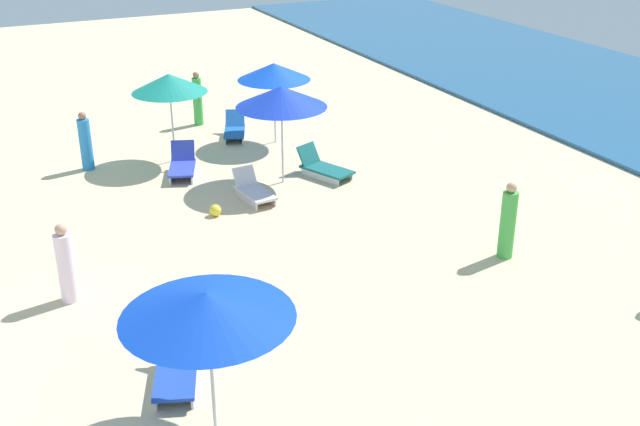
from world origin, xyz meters
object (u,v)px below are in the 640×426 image
lounge_chair_5_0 (235,130)px  beachgoer_4 (198,100)px  lounge_chair_4_0 (253,191)px  lounge_chair_4_1 (323,167)px  beachgoer_6 (508,223)px  beachgoer_5 (66,265)px  umbrella_5 (274,72)px  lounge_chair_3_0 (182,166)px  umbrella_3 (169,83)px  beach_ball_0 (215,210)px  lounge_chair_0_0 (176,370)px  beachgoer_3 (86,143)px  umbrella_0 (207,305)px  umbrella_4 (281,97)px

lounge_chair_5_0 → beachgoer_4: (-1.68, -0.59, 0.55)m
beachgoer_4 → lounge_chair_4_0: bearing=118.6°
lounge_chair_4_1 → beachgoer_6: beachgoer_6 is taller
beachgoer_5 → beachgoer_6: 8.71m
lounge_chair_4_0 → umbrella_5: bearing=54.8°
beachgoer_5 → lounge_chair_4_1: bearing=77.1°
beachgoer_4 → lounge_chair_3_0: bearing=101.1°
lounge_chair_3_0 → beachgoer_4: bearing=87.1°
umbrella_3 → beach_ball_0: 4.47m
lounge_chair_0_0 → lounge_chair_3_0: (-8.65, 2.61, 0.04)m
beachgoer_3 → umbrella_3: bearing=109.3°
beachgoer_6 → beach_ball_0: bearing=15.0°
lounge_chair_4_1 → beachgoer_4: size_ratio=0.98×
umbrella_0 → umbrella_4: bearing=151.3°
lounge_chair_4_1 → beachgoer_5: size_ratio=1.04×
lounge_chair_3_0 → umbrella_3: bearing=104.3°
beachgoer_3 → beachgoer_4: 4.58m
lounge_chair_3_0 → beach_ball_0: lounge_chair_3_0 is taller
beachgoer_6 → umbrella_0: bearing=78.5°
lounge_chair_4_1 → beachgoer_5: (3.67, -7.01, 0.49)m
umbrella_5 → umbrella_0: bearing=-26.3°
umbrella_0 → beachgoer_6: umbrella_0 is taller
lounge_chair_4_0 → beachgoer_3: (-3.85, -3.25, 0.50)m
umbrella_0 → lounge_chair_4_0: bearing=155.4°
umbrella_4 → lounge_chair_4_1: size_ratio=1.54×
umbrella_0 → beachgoer_6: (-2.63, 7.18, -1.32)m
umbrella_0 → beachgoer_5: size_ratio=1.52×
beachgoer_6 → lounge_chair_4_0: bearing=4.4°
lounge_chair_0_0 → lounge_chair_4_0: lounge_chair_4_0 is taller
lounge_chair_3_0 → beachgoer_5: size_ratio=0.95×
umbrella_3 → lounge_chair_4_0: 4.10m
beachgoer_4 → lounge_chair_4_1: bearing=139.9°
lounge_chair_4_1 → umbrella_4: bearing=153.2°
umbrella_4 → umbrella_0: bearing=-28.7°
beachgoer_4 → beachgoer_5: beachgoer_4 is taller
lounge_chair_3_0 → umbrella_0: bearing=-83.6°
lounge_chair_4_0 → beach_ball_0: size_ratio=5.04×
lounge_chair_4_1 → beachgoer_3: size_ratio=1.03×
lounge_chair_4_0 → lounge_chair_5_0: size_ratio=0.90×
lounge_chair_4_0 → beach_ball_0: 1.25m
umbrella_5 → lounge_chair_4_1: bearing=1.7°
beach_ball_0 → lounge_chair_4_0: bearing=113.9°
umbrella_0 → umbrella_5: 12.73m
lounge_chair_3_0 → lounge_chair_5_0: bearing=65.5°
beachgoer_3 → beachgoer_5: size_ratio=1.00×
beachgoer_3 → beachgoer_5: beachgoer_3 is taller
umbrella_3 → umbrella_5: 3.11m
lounge_chair_3_0 → beachgoer_3: bearing=164.7°
beachgoer_5 → lounge_chair_5_0: bearing=101.4°
beachgoer_3 → beachgoer_4: beachgoer_4 is taller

